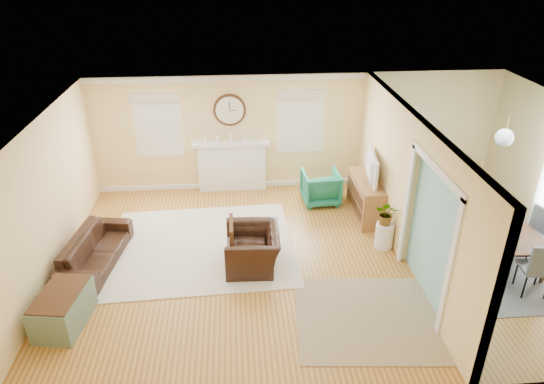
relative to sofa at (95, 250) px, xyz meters
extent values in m
plane|color=brown|center=(3.91, -0.14, -0.27)|extent=(9.00, 9.00, 0.00)
cube|color=#EDCC81|center=(3.91, 2.86, 1.03)|extent=(9.00, 0.02, 2.60)
cube|color=#EDCC81|center=(3.91, -3.14, 1.03)|extent=(9.00, 0.02, 2.60)
cube|color=#EDCC81|center=(-0.59, -0.14, 1.03)|extent=(0.02, 6.00, 2.60)
cube|color=white|center=(3.91, -0.14, 2.33)|extent=(9.00, 6.00, 0.02)
cube|color=#EDCC81|center=(5.41, 1.26, 1.03)|extent=(0.12, 3.20, 2.60)
cube|color=#EDCC81|center=(5.41, -2.64, 1.03)|extent=(0.12, 1.00, 2.60)
cube|color=#EDCC81|center=(5.41, -1.24, 2.13)|extent=(0.12, 1.80, 0.40)
cube|color=white|center=(5.34, -0.34, 0.83)|extent=(0.04, 0.12, 2.20)
cube|color=white|center=(5.34, -2.14, 0.83)|extent=(0.04, 0.12, 2.20)
cube|color=white|center=(5.34, -1.24, 1.93)|extent=(0.04, 1.92, 0.12)
cube|color=#7ECAC9|center=(5.48, -0.14, 1.03)|extent=(0.02, 6.00, 2.60)
cube|color=white|center=(2.41, 2.74, 0.28)|extent=(1.50, 0.24, 1.10)
cube|color=white|center=(2.41, 2.71, 0.86)|extent=(1.70, 0.30, 0.08)
cube|color=black|center=(2.41, 2.84, 0.23)|extent=(0.85, 0.02, 0.75)
cube|color=gold|center=(2.41, 2.73, 0.15)|extent=(0.85, 0.02, 0.62)
cylinder|color=#432A16|center=(2.41, 2.83, 1.58)|extent=(0.70, 0.06, 0.70)
cylinder|color=silver|center=(2.41, 2.80, 1.58)|extent=(0.60, 0.01, 0.60)
cube|color=black|center=(2.41, 2.79, 1.68)|extent=(0.02, 0.01, 0.20)
cube|color=black|center=(2.47, 2.79, 1.58)|extent=(0.12, 0.01, 0.02)
cube|color=white|center=(0.86, 2.84, 1.28)|extent=(0.90, 0.03, 1.30)
cube|color=white|center=(0.86, 2.81, 1.28)|extent=(1.00, 0.04, 1.40)
cube|color=beige|center=(0.86, 2.77, 1.91)|extent=(1.05, 0.10, 0.18)
cube|color=white|center=(3.96, 2.84, 1.28)|extent=(0.90, 0.03, 1.30)
cube|color=white|center=(3.96, 2.81, 1.28)|extent=(1.00, 0.04, 1.40)
cube|color=beige|center=(3.96, 2.77, 1.91)|extent=(1.05, 0.10, 0.18)
cylinder|color=gold|center=(6.91, -0.14, 2.18)|extent=(0.02, 0.02, 0.30)
sphere|color=white|center=(6.91, -0.14, 1.93)|extent=(0.30, 0.30, 0.30)
cube|color=beige|center=(1.83, 0.38, -0.27)|extent=(3.47, 3.04, 0.02)
cube|color=#968161|center=(4.49, -1.78, -0.27)|extent=(2.48, 2.09, 0.01)
cube|color=slate|center=(7.13, -0.34, -0.27)|extent=(2.57, 3.21, 0.01)
imported|color=black|center=(0.00, 0.00, 0.00)|extent=(0.99, 1.96, 0.55)
imported|color=black|center=(2.74, -0.29, 0.07)|extent=(0.95, 1.08, 0.68)
imported|color=#0E6544|center=(4.31, 1.95, 0.08)|extent=(0.81, 0.83, 0.72)
cube|color=#59715A|center=(-0.09, -1.53, 0.00)|extent=(0.74, 1.05, 0.54)
cube|color=#432A16|center=(-0.09, -1.53, 0.28)|extent=(0.70, 1.00, 0.02)
cube|color=brown|center=(5.13, 1.30, 0.13)|extent=(0.46, 1.39, 0.80)
cube|color=#432A16|center=(4.90, 0.89, 0.28)|extent=(0.01, 0.37, 0.22)
cube|color=#432A16|center=(4.90, 0.89, 0.01)|extent=(0.01, 0.37, 0.22)
cube|color=#432A16|center=(4.90, 1.30, 0.28)|extent=(0.01, 0.37, 0.22)
cube|color=#432A16|center=(4.90, 1.30, 0.01)|extent=(0.01, 0.37, 0.22)
cube|color=#432A16|center=(4.90, 1.72, 0.28)|extent=(0.01, 0.37, 0.22)
cube|color=#432A16|center=(4.90, 1.72, 0.01)|extent=(0.01, 0.37, 0.22)
imported|color=black|center=(5.11, 1.30, 0.81)|extent=(0.26, 1.01, 0.58)
cylinder|color=white|center=(5.18, 0.10, -0.03)|extent=(0.34, 0.34, 0.49)
imported|color=#337F33|center=(5.18, 0.10, 0.44)|extent=(0.52, 0.49, 0.45)
imported|color=#432A16|center=(7.13, -0.34, 0.05)|extent=(1.06, 1.85, 0.64)
cube|color=slate|center=(7.09, 0.69, 0.21)|extent=(0.47, 0.47, 0.05)
cube|color=slate|center=(7.09, 0.69, 0.48)|extent=(0.46, 0.06, 0.54)
cylinder|color=black|center=(7.27, 0.88, -0.05)|extent=(0.03, 0.03, 0.45)
cylinder|color=black|center=(7.28, 0.51, -0.05)|extent=(0.03, 0.03, 0.45)
cylinder|color=black|center=(6.90, 0.87, -0.05)|extent=(0.03, 0.03, 0.45)
cylinder|color=black|center=(6.91, 0.50, -0.05)|extent=(0.03, 0.03, 0.45)
cube|color=slate|center=(7.16, -1.37, 0.19)|extent=(0.48, 0.48, 0.05)
cube|color=slate|center=(7.16, -1.37, 0.44)|extent=(0.43, 0.11, 0.51)
cylinder|color=black|center=(6.96, -1.52, -0.06)|extent=(0.03, 0.03, 0.43)
cylinder|color=black|center=(7.01, -1.18, -0.06)|extent=(0.03, 0.03, 0.43)
cylinder|color=black|center=(7.35, -1.22, -0.06)|extent=(0.03, 0.03, 0.43)
cube|color=white|center=(6.57, -0.29, 0.18)|extent=(0.48, 0.48, 0.05)
cube|color=white|center=(6.57, -0.29, 0.43)|extent=(0.11, 0.43, 0.51)
cylinder|color=black|center=(6.43, -0.09, -0.06)|extent=(0.03, 0.03, 0.42)
cylinder|color=black|center=(6.77, -0.14, -0.06)|extent=(0.03, 0.03, 0.42)
cylinder|color=black|center=(6.38, -0.43, -0.06)|extent=(0.03, 0.03, 0.42)
cylinder|color=black|center=(6.72, -0.48, -0.06)|extent=(0.03, 0.03, 0.42)
cube|color=slate|center=(7.70, -0.34, 0.16)|extent=(0.50, 0.50, 0.05)
cube|color=slate|center=(7.70, -0.34, 0.40)|extent=(0.16, 0.40, 0.48)
cylinder|color=black|center=(7.90, -0.46, -0.07)|extent=(0.03, 0.03, 0.40)
cylinder|color=black|center=(7.59, -0.55, -0.07)|extent=(0.03, 0.03, 0.40)
cylinder|color=black|center=(7.81, -0.14, -0.07)|extent=(0.03, 0.03, 0.40)
cylinder|color=black|center=(7.49, -0.23, -0.07)|extent=(0.03, 0.03, 0.40)
camera|label=1|loc=(2.51, -7.28, 4.75)|focal=32.00mm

